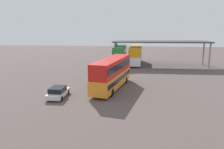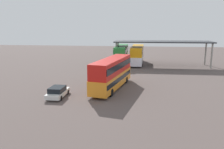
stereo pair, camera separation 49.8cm
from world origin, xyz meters
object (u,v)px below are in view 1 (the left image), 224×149
double_decker_near_canopy (120,54)px  double_decker_mid_row (136,54)px  double_decker_main (112,72)px  parked_hatchback (58,92)px

double_decker_near_canopy → double_decker_mid_row: bearing=-77.3°
double_decker_main → double_decker_near_canopy: double_decker_near_canopy is taller
parked_hatchback → double_decker_mid_row: 27.78m
double_decker_main → double_decker_mid_row: (3.29, 21.25, -0.05)m
double_decker_near_canopy → double_decker_mid_row: double_decker_near_canopy is taller
double_decker_main → double_decker_near_canopy: (-0.31, 20.45, 0.03)m
double_decker_main → parked_hatchback: bearing=139.9°
double_decker_main → double_decker_mid_row: bearing=3.2°
parked_hatchback → double_decker_mid_row: double_decker_mid_row is taller
double_decker_near_canopy → parked_hatchback: bearing=167.2°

